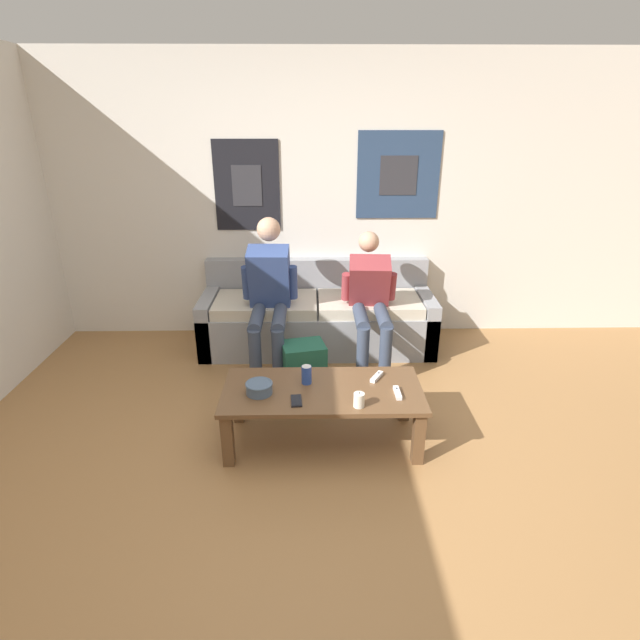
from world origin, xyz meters
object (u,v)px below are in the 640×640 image
couch (317,318)px  cell_phone (296,401)px  coffee_table (323,397)px  game_controller_near_left (377,377)px  backpack (304,368)px  game_controller_near_right (397,393)px  person_seated_adult (269,291)px  pillar_candle (359,400)px  person_seated_teen (370,298)px  ceramic_bowl (259,387)px  drink_can_blue (307,375)px

couch → cell_phone: couch is taller
couch → coffee_table: (0.01, -1.49, 0.06)m
game_controller_near_left → cell_phone: game_controller_near_left is taller
couch → game_controller_near_left: couch is taller
backpack → game_controller_near_right: size_ratio=2.61×
coffee_table → game_controller_near_right: (0.47, -0.08, 0.07)m
person_seated_adult → pillar_candle: person_seated_adult is taller
person_seated_teen → ceramic_bowl: 1.44m
person_seated_teen → game_controller_near_left: bearing=-93.5°
couch → cell_phone: size_ratio=14.94×
person_seated_adult → game_controller_near_right: person_seated_adult is taller
person_seated_teen → ceramic_bowl: size_ratio=6.36×
pillar_candle → backpack: bearing=111.0°
ceramic_bowl → cell_phone: bearing=-23.7°
person_seated_adult → game_controller_near_right: size_ratio=8.54×
game_controller_near_right → person_seated_teen: bearing=92.2°
cell_phone → coffee_table: bearing=42.3°
drink_can_blue → person_seated_teen: bearing=63.1°
pillar_candle → drink_can_blue: drink_can_blue is taller
person_seated_adult → game_controller_near_right: 1.51m
drink_can_blue → game_controller_near_right: size_ratio=0.86×
coffee_table → cell_phone: bearing=-137.7°
coffee_table → pillar_candle: pillar_candle is taller
game_controller_near_left → person_seated_teen: bearing=86.5°
ceramic_bowl → game_controller_near_right: (0.87, -0.03, -0.03)m
ceramic_bowl → cell_phone: (0.24, -0.10, -0.04)m
couch → drink_can_blue: (-0.09, -1.41, 0.18)m
pillar_candle → game_controller_near_right: 0.29m
pillar_candle → ceramic_bowl: bearing=165.0°
coffee_table → person_seated_adult: 1.24m
pillar_candle → drink_can_blue: 0.43m
coffee_table → person_seated_adult: (-0.42, 1.12, 0.34)m
cell_phone → person_seated_teen: bearing=65.1°
person_seated_teen → person_seated_adult: bearing=-179.9°
ceramic_bowl → drink_can_blue: bearing=22.5°
coffee_table → person_seated_adult: person_seated_adult is taller
game_controller_near_right → drink_can_blue: bearing=164.8°
backpack → ceramic_bowl: bearing=-110.3°
couch → coffee_table: 1.49m
backpack → drink_can_blue: size_ratio=3.05×
ceramic_bowl → game_controller_near_right: ceramic_bowl is taller
person_seated_teen → game_controller_near_left: person_seated_teen is taller
couch → ceramic_bowl: bearing=-104.1°
game_controller_near_right → coffee_table: bearing=170.6°
person_seated_adult → person_seated_teen: bearing=0.1°
coffee_table → ceramic_bowl: 0.42m
backpack → person_seated_teen: bearing=37.8°
person_seated_adult → game_controller_near_left: bearing=-51.4°
person_seated_adult → drink_can_blue: person_seated_adult is taller
couch → cell_phone: (-0.15, -1.64, 0.12)m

